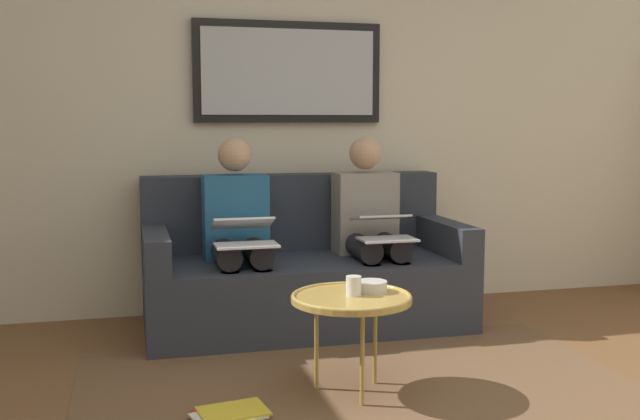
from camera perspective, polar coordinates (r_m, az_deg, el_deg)
wall_rear at (r=4.94m, az=-2.65°, el=7.56°), size 6.00×0.12×2.60m
area_rug at (r=3.47m, az=3.64°, el=-13.96°), size 2.60×1.80×0.01m
couch at (r=4.56m, az=-1.32°, el=-4.85°), size 1.91×0.90×0.90m
framed_mirror at (r=4.86m, az=-2.43°, el=10.52°), size 1.22×0.05×0.64m
coffee_table at (r=3.37m, az=2.43°, el=-6.88°), size 0.55×0.55×0.46m
cup at (r=3.37m, az=2.60°, el=-5.84°), size 0.07×0.07×0.09m
bowl at (r=3.46m, az=3.97°, el=-5.86°), size 0.15×0.15×0.05m
person_left at (r=4.56m, az=3.85°, el=-1.10°), size 0.38×0.58×1.14m
laptop_silver at (r=4.32m, az=4.89°, el=-1.29°), size 0.32×0.34×0.14m
person_right at (r=4.37m, az=-6.32°, el=-1.47°), size 0.38×0.58×1.14m
laptop_white at (r=4.13m, az=-5.84°, el=-1.74°), size 0.34×0.34×0.15m
magazine_stack at (r=3.24m, az=-6.98°, el=-15.30°), size 0.34×0.28×0.03m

